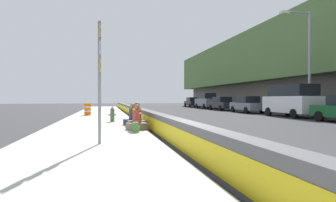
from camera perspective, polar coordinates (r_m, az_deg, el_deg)
The scene contains 16 objects.
ground_plane at distance 7.50m, azimuth 3.85°, elevation -10.79°, with size 160.00×160.00×0.00m, color #353538.
sidewalk_strip at distance 7.19m, azimuth -17.19°, elevation -10.73°, with size 80.00×4.40×0.14m, color #B5B2A8.
jersey_barrier at distance 7.42m, azimuth 3.82°, elevation -7.58°, with size 76.00×0.45×0.85m.
route_sign_post at distance 8.17m, azimuth -14.29°, elevation 5.86°, with size 0.44×0.09×3.60m.
fire_hydrant at distance 15.89m, azimuth -11.71°, elevation -2.69°, with size 0.26×0.46×0.88m.
seated_person_foreground at distance 11.60m, azimuth -6.57°, elevation -4.39°, with size 0.87×0.95×1.08m.
seated_person_middle at distance 12.58m, azimuth -6.61°, elevation -3.91°, with size 0.74×0.86×1.16m.
seated_person_rear at distance 13.70m, azimuth -7.49°, elevation -3.65°, with size 0.86×0.93×1.08m.
backpack at distance 10.78m, azimuth -6.88°, elevation -5.54°, with size 0.32×0.28×0.40m.
construction_barrel at distance 22.49m, azimuth -16.67°, elevation -1.69°, with size 0.54×0.54×0.95m.
street_lamp at distance 23.94m, azimuth 27.07°, elevation 8.92°, with size 0.44×2.69×8.33m.
parked_car_third at distance 23.67m, azimuth 24.63°, elevation 0.17°, with size 5.14×2.19×2.56m.
parked_car_fourth at distance 29.02m, azimuth 16.43°, elevation -0.72°, with size 4.52×2.00×1.71m.
parked_car_midline at distance 34.48m, azimuth 11.32°, elevation -0.52°, with size 4.57×2.08×1.71m.
parked_car_far at distance 40.06m, azimuth 8.12°, elevation 0.08°, with size 4.82×2.11×2.28m.
parked_car_farther at distance 46.27m, azimuth 5.19°, elevation -0.26°, with size 4.57×2.08×1.71m.
Camera 1 is at (-7.04, 2.13, 1.47)m, focal length 28.76 mm.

